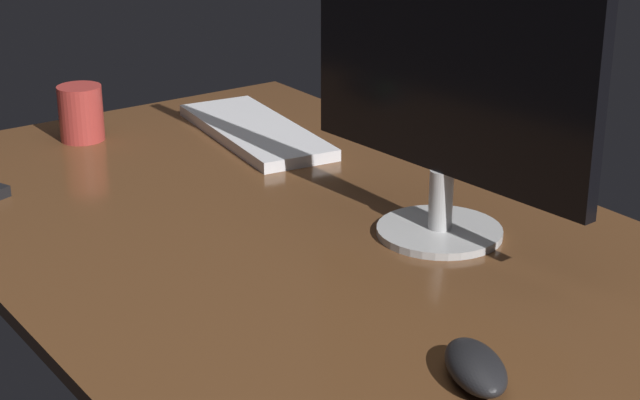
{
  "coord_description": "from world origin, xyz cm",
  "views": [
    {
      "loc": [
        113.43,
        -76.7,
        59.96
      ],
      "look_at": [
        4.86,
        0.5,
        8.0
      ],
      "focal_mm": 59.2,
      "sensor_mm": 36.0,
      "label": 1
    }
  ],
  "objects_px": {
    "monitor": "(446,74)",
    "coffee_mug": "(81,113)",
    "computer_mouse": "(475,367)",
    "keyboard": "(255,131)"
  },
  "relations": [
    {
      "from": "computer_mouse",
      "to": "coffee_mug",
      "type": "distance_m",
      "value": 1.01
    },
    {
      "from": "monitor",
      "to": "keyboard",
      "type": "relative_size",
      "value": 1.3
    },
    {
      "from": "computer_mouse",
      "to": "keyboard",
      "type": "bearing_deg",
      "value": -171.81
    },
    {
      "from": "computer_mouse",
      "to": "coffee_mug",
      "type": "bearing_deg",
      "value": -154.79
    },
    {
      "from": "monitor",
      "to": "keyboard",
      "type": "distance_m",
      "value": 0.57
    },
    {
      "from": "keyboard",
      "to": "coffee_mug",
      "type": "bearing_deg",
      "value": -114.82
    },
    {
      "from": "monitor",
      "to": "computer_mouse",
      "type": "distance_m",
      "value": 0.44
    },
    {
      "from": "keyboard",
      "to": "computer_mouse",
      "type": "relative_size",
      "value": 3.35
    },
    {
      "from": "monitor",
      "to": "coffee_mug",
      "type": "height_order",
      "value": "monitor"
    },
    {
      "from": "keyboard",
      "to": "coffee_mug",
      "type": "distance_m",
      "value": 0.31
    }
  ]
}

